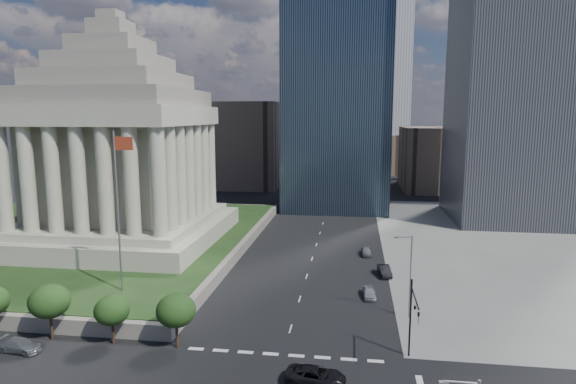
% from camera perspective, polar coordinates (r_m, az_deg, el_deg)
% --- Properties ---
extents(ground, '(500.00, 500.00, 0.00)m').
position_cam_1_polar(ground, '(132.79, 4.92, -1.26)').
color(ground, black).
rests_on(ground, ground).
extents(sidewalk_ne, '(68.00, 90.00, 0.03)m').
position_cam_1_polar(sidewalk_ne, '(101.42, 30.61, -5.75)').
color(sidewalk_ne, slate).
rests_on(sidewalk_ne, ground).
extents(plaza_terrace, '(66.00, 70.00, 1.80)m').
position_cam_1_polar(plaza_terrace, '(98.38, -24.17, -5.16)').
color(plaza_terrace, slate).
rests_on(plaza_terrace, ground).
extents(plaza_lawn, '(64.00, 68.00, 0.10)m').
position_cam_1_polar(plaza_lawn, '(98.16, -24.21, -4.62)').
color(plaza_lawn, '#1E3114').
rests_on(plaza_lawn, plaza_terrace).
extents(war_memorial, '(34.00, 34.00, 39.00)m').
position_cam_1_polar(war_memorial, '(88.47, -19.63, 7.04)').
color(war_memorial, '#9C9882').
rests_on(war_memorial, plaza_lawn).
extents(flagpole, '(2.52, 0.24, 20.00)m').
position_cam_1_polar(flagpole, '(62.44, -19.44, -1.24)').
color(flagpole, slate).
rests_on(flagpole, plaza_lawn).
extents(midrise_glass, '(26.00, 26.00, 60.00)m').
position_cam_1_polar(midrise_glass, '(125.73, 5.91, 11.88)').
color(midrise_glass, black).
rests_on(midrise_glass, ground).
extents(building_filler_ne, '(20.00, 30.00, 20.00)m').
position_cam_1_polar(building_filler_ne, '(163.02, 16.88, 3.84)').
color(building_filler_ne, brown).
rests_on(building_filler_ne, ground).
extents(building_filler_nw, '(24.00, 30.00, 28.00)m').
position_cam_1_polar(building_filler_nw, '(164.92, -4.95, 5.65)').
color(building_filler_nw, brown).
rests_on(building_filler_nw, ground).
extents(traffic_signal_ne, '(0.30, 5.74, 8.00)m').
position_cam_1_polar(traffic_signal_ne, '(48.22, 14.58, -13.76)').
color(traffic_signal_ne, black).
rests_on(traffic_signal_ne, ground).
extents(street_lamp_north, '(2.13, 0.22, 10.00)m').
position_cam_1_polar(street_lamp_north, '(58.71, 14.16, -9.14)').
color(street_lamp_north, slate).
rests_on(street_lamp_north, ground).
extents(pickup_truck, '(3.07, 5.67, 1.51)m').
position_cam_1_polar(pickup_truck, '(45.96, 3.29, -20.93)').
color(pickup_truck, black).
rests_on(pickup_truck, ground).
extents(suv_grey, '(2.36, 4.77, 1.33)m').
position_cam_1_polar(suv_grey, '(57.99, -29.21, -15.57)').
color(suv_grey, slate).
rests_on(suv_grey, ground).
extents(parked_sedan_near, '(4.09, 1.87, 1.36)m').
position_cam_1_polar(parked_sedan_near, '(65.57, 9.60, -11.64)').
color(parked_sedan_near, '#9D9FA6').
rests_on(parked_sedan_near, ground).
extents(parked_sedan_mid, '(4.69, 2.14, 1.49)m').
position_cam_1_polar(parked_sedan_mid, '(74.35, 11.36, -9.12)').
color(parked_sedan_mid, black).
rests_on(parked_sedan_mid, ground).
extents(parked_sedan_far, '(4.16, 1.88, 1.39)m').
position_cam_1_polar(parked_sedan_far, '(84.10, 9.25, -6.95)').
color(parked_sedan_far, slate).
rests_on(parked_sedan_far, ground).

